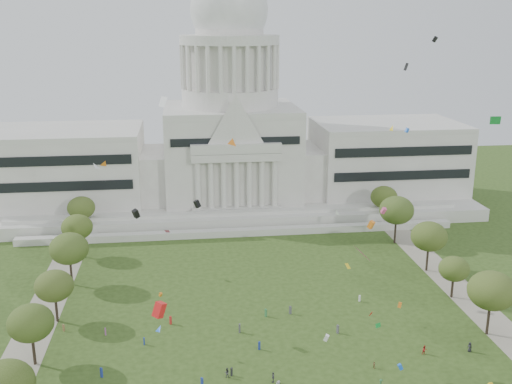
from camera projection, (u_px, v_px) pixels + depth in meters
capitol at (231, 142)px, 202.78m from camera, size 160.00×64.50×91.30m
path_left at (35, 331)px, 123.41m from camera, size 8.00×160.00×0.04m
path_right at (475, 305)px, 134.89m from camera, size 8.00×160.00×0.04m
row_tree_l_2 at (31, 323)px, 109.32m from camera, size 8.42×8.42×11.97m
row_tree_r_2 at (492, 291)px, 119.80m from camera, size 9.55×9.55×13.58m
row_tree_l_3 at (54, 286)px, 125.36m from camera, size 8.12×8.12×11.55m
row_tree_r_3 at (454, 269)px, 136.80m from camera, size 7.01×7.01×9.98m
row_tree_l_4 at (69, 249)px, 142.69m from camera, size 9.29×9.29×13.21m
row_tree_r_4 at (429, 236)px, 151.08m from camera, size 9.19×9.19×13.06m
row_tree_l_5 at (77, 227)px, 160.56m from camera, size 8.33×8.33×11.85m
row_tree_r_5 at (397, 210)px, 169.98m from camera, size 9.82×9.82×13.96m
row_tree_l_6 at (81, 208)px, 177.69m from camera, size 8.19×8.19×11.64m
row_tree_r_6 at (384, 197)px, 187.78m from camera, size 8.42×8.42×11.97m
person_0 at (470, 347)px, 115.63m from camera, size 1.02×1.15×1.97m
person_2 at (425, 350)px, 114.73m from camera, size 0.99×0.72×1.84m
person_4 at (273, 377)px, 105.77m from camera, size 0.74×1.23×2.01m
person_8 at (227, 373)px, 107.33m from camera, size 0.94×0.62×1.85m
person_9 at (381, 383)px, 104.40m from camera, size 0.93×1.14×1.57m
person_10 at (374, 365)px, 110.15m from camera, size 0.45×0.81×1.36m
distant_crowd at (213, 361)px, 111.13m from camera, size 66.83×41.31×1.95m
kite_swarm at (305, 241)px, 106.55m from camera, size 89.60×99.84×55.84m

